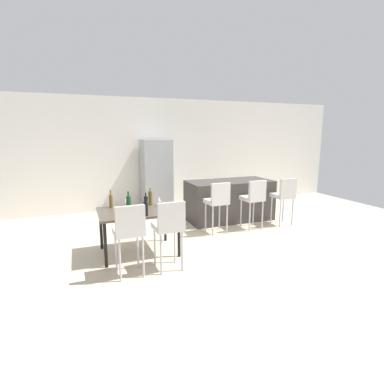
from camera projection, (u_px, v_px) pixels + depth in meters
ground_plane at (224, 236)px, 5.97m from camera, size 10.00×10.00×0.00m
back_wall at (178, 153)px, 8.34m from camera, size 10.00×0.12×2.90m
kitchen_island at (229, 200)px, 7.03m from camera, size 1.95×0.91×0.92m
bar_chair_left at (218, 200)px, 5.97m from camera, size 0.42×0.42×1.05m
bar_chair_middle at (254, 197)px, 6.26m from camera, size 0.42×0.42×1.05m
bar_chair_right at (285, 194)px, 6.53m from camera, size 0.40×0.40×1.05m
dining_table at (138, 214)px, 5.00m from camera, size 1.28×0.93×0.74m
dining_chair_near at (129, 229)px, 4.14m from camera, size 0.42×0.42×1.05m
dining_chair_far at (169, 225)px, 4.34m from camera, size 0.41×0.41×1.05m
wine_bottle_far at (111, 201)px, 5.13m from camera, size 0.06×0.06×0.31m
wine_bottle_middle at (150, 198)px, 5.33m from camera, size 0.08×0.08×0.31m
wine_bottle_end at (146, 203)px, 5.01m from camera, size 0.07×0.07×0.28m
wine_bottle_right at (129, 202)px, 5.02m from camera, size 0.08×0.08×0.30m
wine_bottle_corner at (146, 208)px, 4.63m from camera, size 0.07×0.07×0.31m
wine_glass_left at (125, 200)px, 5.19m from camera, size 0.07×0.07×0.17m
wine_glass_near at (159, 199)px, 5.24m from camera, size 0.07×0.07×0.17m
refrigerator at (156, 176)px, 7.78m from camera, size 0.72×0.68×1.84m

